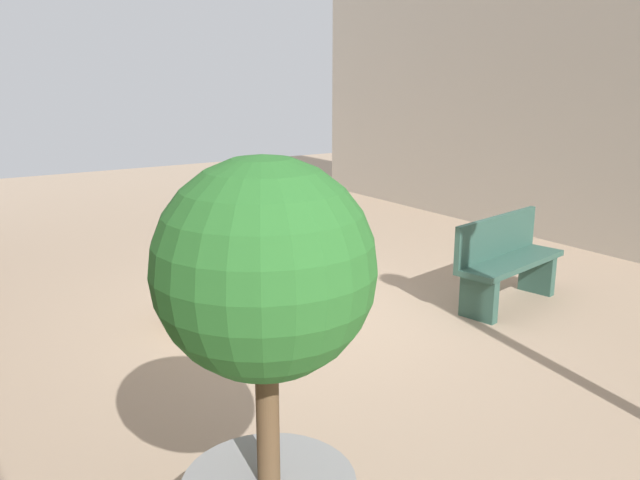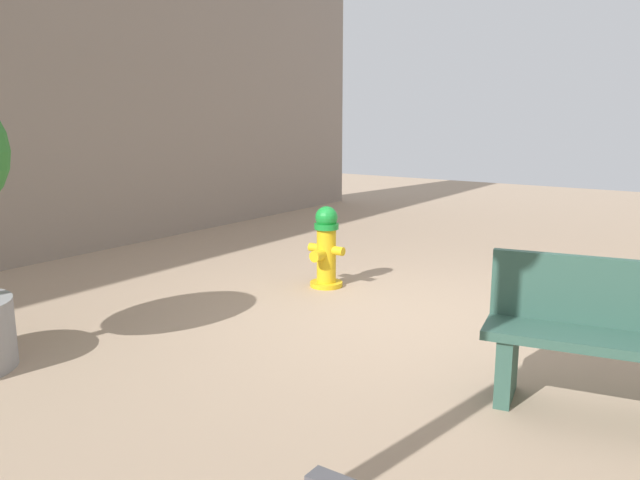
# 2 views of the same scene
# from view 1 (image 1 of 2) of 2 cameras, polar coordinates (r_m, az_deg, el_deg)

# --- Properties ---
(ground_plane) EXTENTS (23.40, 23.40, 0.00)m
(ground_plane) POSITION_cam_1_polar(r_m,az_deg,el_deg) (6.75, -1.23, -6.53)
(ground_plane) COLOR tan
(fire_hydrant) EXTENTS (0.43, 0.41, 0.87)m
(fire_hydrant) POSITION_cam_1_polar(r_m,az_deg,el_deg) (6.54, -11.76, -3.47)
(fire_hydrant) COLOR gold
(fire_hydrant) RESTS_ON ground_plane
(bench_near) EXTENTS (1.56, 0.72, 0.95)m
(bench_near) POSITION_cam_1_polar(r_m,az_deg,el_deg) (7.18, 16.02, -1.71)
(bench_near) COLOR #33594C
(bench_near) RESTS_ON ground_plane
(planter_tree) EXTENTS (1.00, 1.00, 2.07)m
(planter_tree) POSITION_cam_1_polar(r_m,az_deg,el_deg) (2.99, -4.77, -8.89)
(planter_tree) COLOR gray
(planter_tree) RESTS_ON ground_plane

